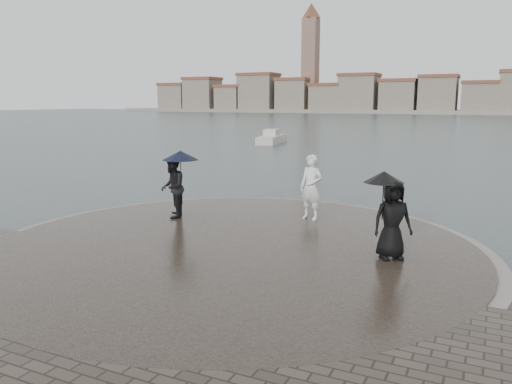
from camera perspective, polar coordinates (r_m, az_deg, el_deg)
The scene contains 7 objects.
ground at distance 9.82m, azimuth -12.60°, elevation -12.93°, with size 400.00×400.00×0.00m, color #2B3835.
kerb_ring at distance 12.52m, azimuth -2.61°, elevation -6.78°, with size 12.50×12.50×0.32m, color gray.
quay_tip at distance 12.51m, azimuth -2.61°, elevation -6.69°, with size 11.90×11.90×0.36m, color #2D261E.
statue at distance 14.89m, azimuth 6.31°, elevation 0.55°, with size 0.71×0.46×1.94m, color white.
visitor_left at distance 15.16m, azimuth -9.34°, elevation 1.34°, with size 1.33×1.22×2.04m.
visitor_right at distance 11.48m, azimuth 15.14°, elevation -2.11°, with size 1.23×1.04×1.95m.
far_skyline at distance 168.16m, azimuth 22.07°, elevation 10.16°, with size 260.00×20.00×37.00m.
Camera 1 is at (5.71, -7.01, 3.83)m, focal length 35.00 mm.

